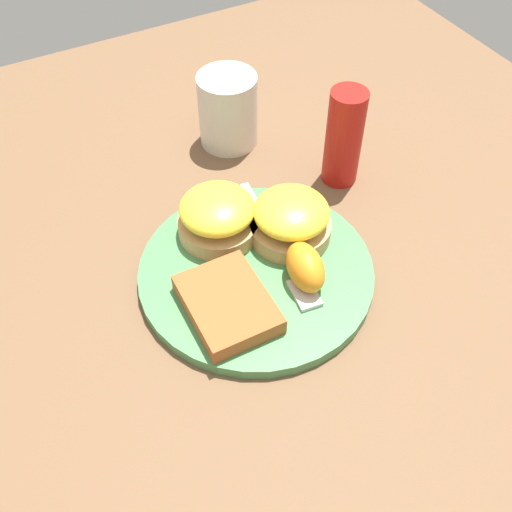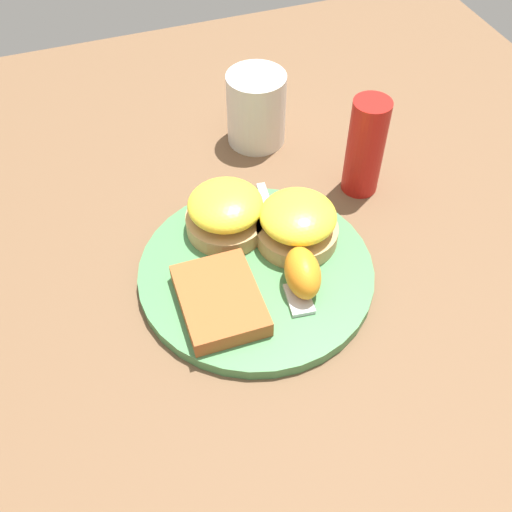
{
  "view_description": "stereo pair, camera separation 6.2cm",
  "coord_description": "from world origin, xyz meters",
  "views": [
    {
      "loc": [
        -0.36,
        0.19,
        0.5
      ],
      "look_at": [
        0.0,
        0.0,
        0.03
      ],
      "focal_mm": 42.0,
      "sensor_mm": 36.0,
      "label": 1
    },
    {
      "loc": [
        -0.38,
        0.14,
        0.5
      ],
      "look_at": [
        0.0,
        0.0,
        0.03
      ],
      "focal_mm": 42.0,
      "sensor_mm": 36.0,
      "label": 2
    }
  ],
  "objects": [
    {
      "name": "cup",
      "position": [
        0.23,
        -0.08,
        0.05
      ],
      "size": [
        0.11,
        0.08,
        0.1
      ],
      "color": "silver",
      "rests_on": "ground_plane"
    },
    {
      "name": "ground_plane",
      "position": [
        0.0,
        0.0,
        0.0
      ],
      "size": [
        1.1,
        1.1,
        0.0
      ],
      "primitive_type": "plane",
      "color": "brown"
    },
    {
      "name": "fork",
      "position": [
        0.01,
        -0.03,
        0.02
      ],
      "size": [
        0.2,
        0.04,
        0.0
      ],
      "color": "silver",
      "rests_on": "plate"
    },
    {
      "name": "condiment_bottle",
      "position": [
        0.09,
        -0.17,
        0.06
      ],
      "size": [
        0.04,
        0.04,
        0.12
      ],
      "primitive_type": "cylinder",
      "color": "#B21914",
      "rests_on": "ground_plane"
    },
    {
      "name": "hashbrown_patty",
      "position": [
        -0.03,
        0.05,
        0.02
      ],
      "size": [
        0.1,
        0.08,
        0.02
      ],
      "primitive_type": "cube",
      "rotation": [
        0.0,
        0.0,
        -0.02
      ],
      "color": "#A55528",
      "rests_on": "plate"
    },
    {
      "name": "sandwich_benedict_right",
      "position": [
        0.07,
        0.01,
        0.04
      ],
      "size": [
        0.09,
        0.09,
        0.05
      ],
      "color": "tan",
      "rests_on": "plate"
    },
    {
      "name": "orange_wedge",
      "position": [
        -0.04,
        -0.04,
        0.04
      ],
      "size": [
        0.07,
        0.05,
        0.04
      ],
      "primitive_type": "ellipsoid",
      "rotation": [
        0.0,
        0.0,
        2.98
      ],
      "color": "orange",
      "rests_on": "plate"
    },
    {
      "name": "plate",
      "position": [
        0.0,
        0.0,
        0.01
      ],
      "size": [
        0.25,
        0.25,
        0.01
      ],
      "primitive_type": "cylinder",
      "color": "#47844C",
      "rests_on": "ground_plane"
    },
    {
      "name": "sandwich_benedict_left",
      "position": [
        0.02,
        -0.06,
        0.04
      ],
      "size": [
        0.09,
        0.09,
        0.05
      ],
      "color": "tan",
      "rests_on": "plate"
    }
  ]
}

